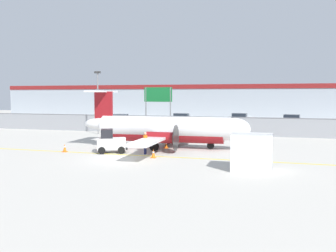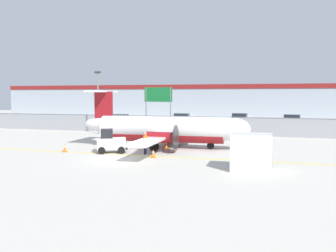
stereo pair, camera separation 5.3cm
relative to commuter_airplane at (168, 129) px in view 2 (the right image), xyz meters
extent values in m
plane|color=#BCB7AD|center=(-1.53, -6.58, -1.60)|extent=(140.00, 140.00, 0.00)
cube|color=yellow|center=(-1.53, -4.58, -1.60)|extent=(84.00, 0.20, 0.01)
cube|color=gray|center=(-1.53, 11.42, -0.60)|extent=(98.00, 0.04, 2.00)
cylinder|color=slate|center=(-1.53, 11.42, 0.45)|extent=(98.00, 0.10, 0.10)
cube|color=#38383A|center=(-1.53, 22.92, -1.54)|extent=(98.00, 17.00, 0.12)
cube|color=#A8B2BC|center=(-1.53, 41.42, 1.65)|extent=(91.00, 8.00, 6.50)
cube|color=maroon|center=(-1.53, 37.42, 4.50)|extent=(91.00, 0.20, 0.80)
cylinder|color=white|center=(-0.27, -0.01, 0.15)|extent=(11.36, 2.38, 1.90)
ellipsoid|color=white|center=(5.66, 0.24, 0.15)|extent=(2.68, 1.91, 1.80)
ellipsoid|color=white|center=(-6.19, -0.27, 0.35)|extent=(3.23, 1.18, 1.05)
cylinder|color=maroon|center=(-0.27, -0.01, -0.38)|extent=(10.19, 1.91, 1.48)
cube|color=white|center=(-0.17, -0.01, -0.42)|extent=(2.28, 16.05, 0.18)
cylinder|color=maroon|center=(-0.08, 2.60, -0.42)|extent=(2.24, 0.99, 0.90)
cone|color=black|center=(1.07, 2.65, -0.42)|extent=(0.47, 0.46, 0.44)
cylinder|color=#262626|center=(1.22, 2.65, -0.42)|extent=(0.13, 2.10, 2.10)
cylinder|color=maroon|center=(0.15, -2.60, -0.42)|extent=(2.24, 0.99, 0.90)
cone|color=black|center=(1.29, -2.55, -0.42)|extent=(0.47, 0.46, 0.44)
cylinder|color=#262626|center=(1.44, -2.54, -0.42)|extent=(0.13, 2.10, 2.10)
cube|color=maroon|center=(-5.90, -0.25, 1.70)|extent=(1.71, 0.25, 3.10)
cube|color=white|center=(-6.05, -0.26, 3.25)|extent=(1.30, 4.84, 0.14)
cylinder|color=#59595B|center=(3.71, 0.16, -0.82)|extent=(0.15, 0.15, 0.97)
cylinder|color=black|center=(3.71, 0.16, -1.30)|extent=(0.61, 0.25, 0.60)
cylinder|color=#59595B|center=(-0.66, 2.18, -0.78)|extent=(0.15, 0.15, 0.90)
cylinder|color=black|center=(-0.66, 2.18, -1.22)|extent=(0.77, 0.25, 0.76)
cylinder|color=#59595B|center=(-0.47, -2.23, -0.78)|extent=(0.15, 0.15, 0.90)
cylinder|color=black|center=(-0.47, -2.23, -1.22)|extent=(0.77, 0.25, 0.76)
cube|color=silver|center=(-3.39, -3.98, -0.87)|extent=(2.46, 1.92, 0.90)
cube|color=black|center=(-3.71, -4.13, -0.07)|extent=(1.23, 1.28, 0.70)
cube|color=black|center=(-2.34, -3.50, -1.17)|extent=(0.60, 1.07, 0.30)
cylinder|color=black|center=(-2.96, -3.13, -1.32)|extent=(0.58, 0.40, 0.56)
cylinder|color=black|center=(-2.46, -4.22, -1.32)|extent=(0.58, 0.40, 0.56)
cylinder|color=black|center=(-4.32, -3.75, -1.32)|extent=(0.58, 0.40, 0.56)
cylinder|color=black|center=(-3.82, -4.84, -1.32)|extent=(0.58, 0.40, 0.56)
cylinder|color=#191E4C|center=(-0.65, -3.87, -1.18)|extent=(0.18, 0.18, 0.85)
cylinder|color=#191E4C|center=(-0.67, -3.67, -1.18)|extent=(0.18, 0.18, 0.85)
cylinder|color=orange|center=(-0.66, -3.77, -0.45)|extent=(0.37, 0.37, 0.60)
cylinder|color=orange|center=(-0.63, -3.99, -0.42)|extent=(0.11, 0.11, 0.55)
cylinder|color=orange|center=(-0.68, -3.55, -0.42)|extent=(0.11, 0.11, 0.55)
sphere|color=tan|center=(-0.66, -3.77, -0.01)|extent=(0.22, 0.22, 0.22)
cube|color=silver|center=(7.66, -7.75, -0.50)|extent=(2.46, 2.07, 2.20)
cube|color=#333338|center=(7.66, -7.75, -0.50)|extent=(2.44, 0.15, 2.20)
cube|color=orange|center=(-0.07, -0.25, -1.58)|extent=(0.36, 0.36, 0.04)
cone|color=orange|center=(-0.07, -0.25, -1.26)|extent=(0.28, 0.28, 0.60)
cylinder|color=white|center=(-0.07, -0.25, -1.18)|extent=(0.17, 0.17, 0.08)
cube|color=orange|center=(-7.18, -4.64, -1.58)|extent=(0.36, 0.36, 0.04)
cone|color=orange|center=(-7.18, -4.64, -1.26)|extent=(0.28, 0.28, 0.60)
cylinder|color=white|center=(-7.18, -4.64, -1.18)|extent=(0.17, 0.17, 0.08)
cube|color=orange|center=(5.65, 1.32, -1.58)|extent=(0.36, 0.36, 0.04)
cone|color=orange|center=(5.65, 1.32, -1.26)|extent=(0.28, 0.28, 0.60)
cylinder|color=white|center=(5.65, 1.32, -1.18)|extent=(0.17, 0.17, 0.08)
cube|color=orange|center=(0.53, -5.29, -1.58)|extent=(0.36, 0.36, 0.04)
cone|color=orange|center=(0.53, -5.29, -1.26)|extent=(0.28, 0.28, 0.60)
cylinder|color=white|center=(0.53, -5.29, -1.18)|extent=(0.17, 0.17, 0.08)
cube|color=slate|center=(-13.59, 20.61, -0.86)|extent=(4.30, 1.98, 0.80)
cube|color=#262D38|center=(-13.74, 20.60, -0.18)|extent=(2.30, 1.70, 0.56)
cylinder|color=black|center=(-12.26, 21.60, -1.18)|extent=(0.61, 0.24, 0.60)
cylinder|color=black|center=(-12.14, 19.80, -1.18)|extent=(0.61, 0.24, 0.60)
cylinder|color=black|center=(-15.05, 21.41, -1.18)|extent=(0.61, 0.24, 0.60)
cylinder|color=black|center=(-14.93, 19.61, -1.18)|extent=(0.61, 0.24, 0.60)
cube|color=#19662D|center=(-5.41, 25.73, -0.86)|extent=(4.26, 1.85, 0.80)
cube|color=#262D38|center=(-5.56, 25.73, -0.18)|extent=(2.25, 1.64, 0.56)
cylinder|color=black|center=(-4.04, 26.68, -1.18)|extent=(0.61, 0.22, 0.60)
cylinder|color=black|center=(-3.98, 24.88, -1.18)|extent=(0.61, 0.22, 0.60)
cylinder|color=black|center=(-6.84, 26.58, -1.18)|extent=(0.61, 0.22, 0.60)
cylinder|color=black|center=(-6.78, 24.78, -1.18)|extent=(0.61, 0.22, 0.60)
cube|color=silver|center=(3.24, 28.63, -0.86)|extent=(4.28, 1.90, 0.80)
cube|color=#262D38|center=(3.09, 28.64, -0.18)|extent=(2.27, 1.66, 0.56)
cylinder|color=black|center=(4.68, 29.46, -1.18)|extent=(0.61, 0.23, 0.60)
cylinder|color=black|center=(4.59, 27.66, -1.18)|extent=(0.61, 0.23, 0.60)
cylinder|color=black|center=(1.88, 29.60, -1.18)|extent=(0.61, 0.23, 0.60)
cylinder|color=black|center=(1.80, 27.80, -1.18)|extent=(0.61, 0.23, 0.60)
cube|color=navy|center=(10.99, 27.01, -0.86)|extent=(4.37, 2.18, 0.80)
cube|color=#262D38|center=(10.84, 27.03, -0.18)|extent=(2.37, 1.81, 0.56)
cylinder|color=black|center=(12.48, 27.74, -1.18)|extent=(0.62, 0.27, 0.60)
cylinder|color=black|center=(12.27, 25.95, -1.18)|extent=(0.62, 0.27, 0.60)
cylinder|color=black|center=(9.70, 28.07, -1.18)|extent=(0.62, 0.27, 0.60)
cylinder|color=black|center=(9.49, 26.28, -1.18)|extent=(0.62, 0.27, 0.60)
cylinder|color=slate|center=(-11.10, 8.70, 1.90)|extent=(0.16, 0.16, 7.00)
cube|color=#333333|center=(-11.10, 8.70, 5.55)|extent=(0.70, 0.30, 0.24)
cylinder|color=slate|center=(-6.95, 13.55, 1.15)|extent=(0.14, 0.14, 5.50)
cylinder|color=slate|center=(-3.75, 13.55, 1.15)|extent=(0.14, 0.14, 5.50)
cube|color=#14662D|center=(-5.35, 13.55, 3.00)|extent=(3.60, 0.10, 1.80)
camera|label=1|loc=(9.27, -30.56, 2.93)|focal=40.00mm
camera|label=2|loc=(9.32, -30.55, 2.93)|focal=40.00mm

